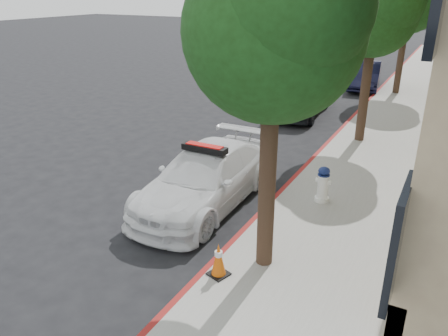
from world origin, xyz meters
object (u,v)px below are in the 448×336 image
Objects in this scene: police_car at (205,178)px; parked_car_far at (365,75)px; fire_hydrant at (323,185)px; parked_car_mid at (301,95)px; traffic_cone at (219,259)px.

parked_car_far is at bearing 87.14° from police_car.
fire_hydrant is (1.92, -14.01, -0.10)m from parked_car_far.
parked_car_far is (1.32, 6.26, -0.12)m from parked_car_mid.
parked_car_far is at bearing 93.72° from traffic_cone.
traffic_cone is (2.47, -11.43, -0.33)m from parked_car_mid.
parked_car_far is 6.41× the size of traffic_cone.
traffic_cone is at bearing -82.64° from parked_car_mid.
police_car is at bearing -100.14° from parked_car_far.
traffic_cone is at bearing -94.15° from parked_car_far.
parked_car_mid is 5.33× the size of fire_hydrant.
parked_car_mid is 7.32× the size of traffic_cone.
police_car is 7.43× the size of traffic_cone.
fire_hydrant is 1.37× the size of traffic_cone.
fire_hydrant reaches higher than traffic_cone.
parked_car_far is 14.14m from fire_hydrant.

